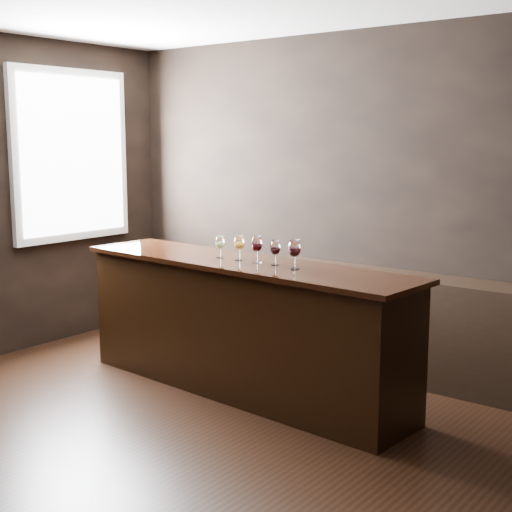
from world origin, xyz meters
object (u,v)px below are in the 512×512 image
Objects in this scene: back_bar_shelf at (400,326)px; glass_red_b at (275,248)px; glass_red_a at (257,244)px; glass_red_c at (295,249)px; bar_counter at (242,329)px; glass_white at (220,243)px; glass_amber at (239,243)px.

back_bar_shelf is 12.76× the size of glass_red_b.
glass_red_c reaches higher than glass_red_a.
glass_red_b reaches higher than back_bar_shelf.
glass_red_c reaches higher than bar_counter.
back_bar_shelf is 13.90× the size of glass_white.
glass_white is 0.85× the size of glass_red_a.
glass_amber is 1.02× the size of glass_red_b.
glass_red_c is (0.37, -0.05, 0.01)m from glass_red_a.
glass_red_a is 0.37m from glass_red_c.
glass_red_a is (-0.66, -1.03, 0.72)m from back_bar_shelf.
glass_red_a is at bearing 0.38° from glass_white.
glass_red_c is (0.20, -0.05, 0.02)m from glass_red_b.
bar_counter is 14.74× the size of glass_amber.
glass_red_c reaches higher than glass_white.
glass_red_b is (0.34, -0.01, -0.00)m from glass_amber.
back_bar_shelf is at bearing 56.16° from bar_counter.
glass_red_a is 0.94× the size of glass_red_c.
back_bar_shelf is 1.33m from glass_red_c.
glass_amber is 0.55m from glass_red_c.
glass_amber is (-0.04, 0.02, 0.65)m from bar_counter.
glass_red_c reaches higher than back_bar_shelf.
glass_red_a is at bearing 8.60° from bar_counter.
glass_red_a reaches higher than bar_counter.
glass_red_a is at bearing -122.63° from back_bar_shelf.
glass_red_c is at bearing -0.95° from bar_counter.
glass_red_a reaches higher than glass_white.
glass_red_a reaches higher than back_bar_shelf.
bar_counter is 1.18× the size of back_bar_shelf.
bar_counter is 13.01× the size of glass_red_c.
back_bar_shelf is at bearing 45.50° from glass_white.
glass_white is at bearing -134.50° from back_bar_shelf.
glass_white is 0.73m from glass_red_c.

